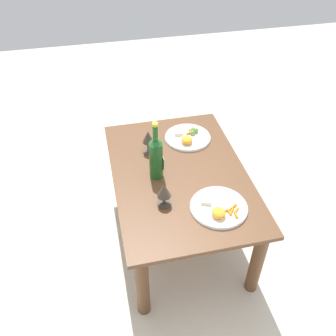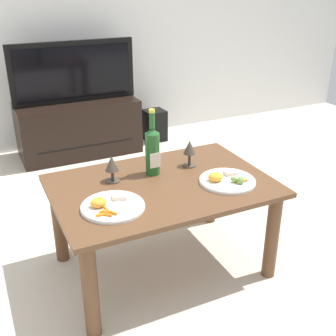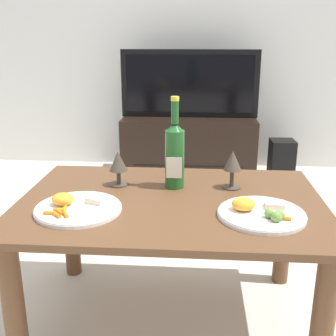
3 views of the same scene
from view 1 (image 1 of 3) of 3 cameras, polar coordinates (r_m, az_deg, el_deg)
name	(u,v)px [view 1 (image 1 of 3)]	position (r m, az deg, el deg)	size (l,w,h in m)	color
ground_plane	(178,231)	(2.41, 1.55, -9.78)	(6.40, 6.40, 0.00)	beige
dining_table	(179,185)	(2.11, 1.75, -2.66)	(1.09, 0.74, 0.51)	brown
wine_bottle	(156,156)	(1.94, -1.88, 1.80)	(0.07, 0.08, 0.35)	#1E5923
goblet_left	(164,192)	(1.81, -0.62, -3.68)	(0.07, 0.07, 0.14)	#473D33
goblet_right	(148,138)	(2.13, -3.11, 4.63)	(0.07, 0.07, 0.15)	#473D33
dinner_plate_left	(219,207)	(1.86, 7.87, -6.08)	(0.29, 0.29, 0.05)	white
dinner_plate_right	(188,137)	(2.29, 3.09, 4.85)	(0.28, 0.28, 0.05)	white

